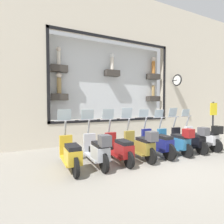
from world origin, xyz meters
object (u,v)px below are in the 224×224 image
scooter_navy_3 (158,143)px  scooter_olive_4 (141,145)px  scooter_black_1 (190,139)px  scooter_yellow_7 (70,154)px  scooter_red_5 (119,148)px  scooter_silver_6 (97,150)px  scooter_white_0 (204,137)px  shop_sign_post (213,121)px  scooter_teal_2 (175,141)px

scooter_navy_3 → scooter_olive_4: size_ratio=1.01×
scooter_black_1 → scooter_yellow_7: (0.06, 4.42, -0.03)m
scooter_olive_4 → scooter_red_5: size_ratio=1.00×
scooter_black_1 → scooter_silver_6: scooter_black_1 is taller
scooter_white_0 → shop_sign_post: (0.57, -1.38, 0.55)m
scooter_teal_2 → scooter_olive_4: bearing=89.8°
shop_sign_post → scooter_black_1: bearing=105.2°
scooter_navy_3 → scooter_silver_6: size_ratio=1.00×
scooter_black_1 → shop_sign_post: shop_sign_post is taller
scooter_teal_2 → scooter_silver_6: (0.01, 2.95, 0.01)m
scooter_red_5 → shop_sign_post: 5.13m
scooter_silver_6 → scooter_white_0: bearing=-90.0°
scooter_black_1 → scooter_olive_4: (0.00, 2.21, 0.00)m
scooter_navy_3 → scooter_silver_6: 2.21m
scooter_black_1 → scooter_teal_2: 0.74m
scooter_navy_3 → scooter_yellow_7: scooter_yellow_7 is taller
scooter_black_1 → scooter_yellow_7: size_ratio=1.00×
scooter_navy_3 → scooter_yellow_7: size_ratio=1.00×
scooter_black_1 → scooter_yellow_7: scooter_black_1 is taller
scooter_black_1 → shop_sign_post: size_ratio=0.96×
scooter_red_5 → scooter_silver_6: size_ratio=1.00×
scooter_white_0 → scooter_teal_2: size_ratio=1.00×
scooter_black_1 → scooter_teal_2: (-0.00, 0.74, -0.01)m
scooter_olive_4 → scooter_teal_2: bearing=-90.2°
scooter_teal_2 → scooter_red_5: bearing=88.3°
scooter_black_1 → scooter_red_5: 2.95m
scooter_olive_4 → scooter_silver_6: scooter_olive_4 is taller
scooter_white_0 → scooter_navy_3: (0.07, 2.21, -0.03)m
scooter_olive_4 → shop_sign_post: bearing=-82.5°
scooter_white_0 → scooter_teal_2: (-0.01, 1.47, -0.01)m
scooter_red_5 → shop_sign_post: size_ratio=0.96×
scooter_white_0 → scooter_navy_3: size_ratio=0.99×
scooter_teal_2 → shop_sign_post: size_ratio=0.96×
scooter_silver_6 → scooter_yellow_7: (0.06, 0.74, -0.04)m
scooter_yellow_7 → scooter_navy_3: bearing=-90.0°
scooter_olive_4 → shop_sign_post: 4.40m
scooter_black_1 → scooter_silver_6: (0.00, 3.69, 0.01)m
scooter_olive_4 → scooter_silver_6: 1.47m
scooter_white_0 → scooter_olive_4: bearing=90.0°
scooter_silver_6 → scooter_yellow_7: 0.74m
scooter_black_1 → shop_sign_post: 2.27m
scooter_navy_3 → scooter_silver_6: bearing=91.6°
scooter_yellow_7 → shop_sign_post: shop_sign_post is taller
scooter_yellow_7 → scooter_teal_2: bearing=-91.1°
scooter_black_1 → scooter_teal_2: scooter_black_1 is taller
scooter_silver_6 → scooter_navy_3: bearing=-88.4°
scooter_olive_4 → scooter_black_1: bearing=-90.1°
scooter_teal_2 → scooter_yellow_7: scooter_yellow_7 is taller
scooter_navy_3 → scooter_red_5: (-0.00, 1.47, -0.02)m
scooter_teal_2 → shop_sign_post: (0.58, -2.86, 0.56)m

